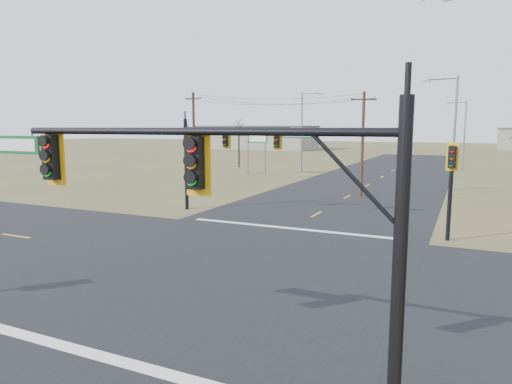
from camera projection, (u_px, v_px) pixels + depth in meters
ground at (225, 267)px, 17.97m from camera, size 320.00×320.00×0.00m
road_ew at (225, 267)px, 17.97m from camera, size 160.00×14.00×0.02m
road_ns at (225, 267)px, 17.97m from camera, size 14.00×160.00×0.02m
stop_bar_near at (78, 350)px, 11.23m from camera, size 12.00×0.40×0.01m
stop_bar_far at (292, 228)px, 24.70m from camera, size 12.00×0.40×0.01m
mast_arm_near at (190, 182)px, 9.21m from camera, size 10.32×0.43×5.99m
mast_arm_far at (230, 145)px, 28.68m from camera, size 8.82×0.59×6.01m
pedestal_signal_ne at (451, 170)px, 21.63m from camera, size 0.63×0.55×4.77m
utility_pole_near at (363, 142)px, 35.80m from camera, size 1.96×0.66×8.20m
utility_pole_far at (194, 136)px, 44.52m from camera, size 2.11×0.68×8.79m
highway_sign at (256, 141)px, 52.38m from camera, size 2.91×0.48×5.49m
streetlight_a at (452, 129)px, 36.41m from camera, size 2.65×0.40×9.46m
streetlight_b at (463, 132)px, 57.15m from camera, size 2.44×0.33×8.72m
streetlight_c at (303, 127)px, 55.74m from camera, size 2.71×0.37×9.68m
bare_tree_a at (187, 132)px, 51.51m from camera, size 2.94×2.94×6.27m
bare_tree_b at (239, 126)px, 61.76m from camera, size 3.58×3.58×6.93m
warehouse_left at (258, 138)px, 115.07m from camera, size 28.00×14.00×5.50m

